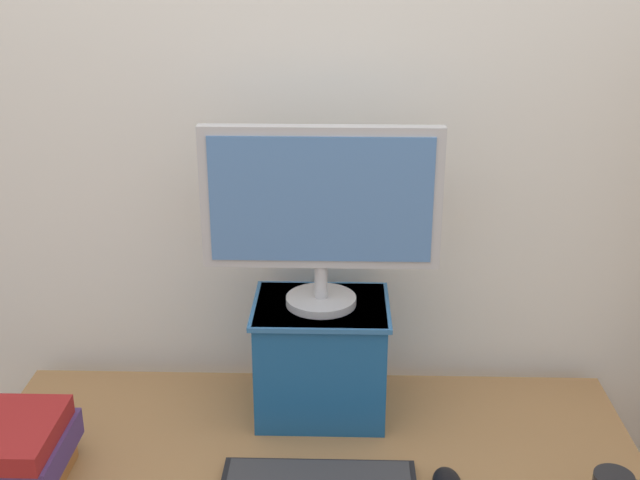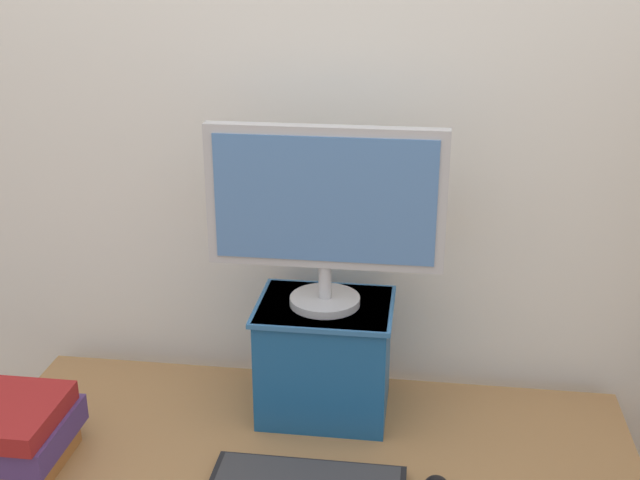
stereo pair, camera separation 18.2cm
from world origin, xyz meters
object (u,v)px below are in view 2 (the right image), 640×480
book_stack (20,433)px  computer_monitor (325,207)px  keyboard (308,479)px  riser_box (325,355)px  desk (308,467)px

book_stack → computer_monitor: bearing=25.7°
book_stack → keyboard: bearing=1.0°
computer_monitor → book_stack: (-0.67, -0.32, -0.47)m
keyboard → book_stack: bearing=-179.0°
computer_monitor → book_stack: computer_monitor is taller
riser_box → book_stack: 0.74m
computer_monitor → riser_box: bearing=90.0°
computer_monitor → book_stack: size_ratio=2.15×
riser_box → computer_monitor: bearing=-90.0°
riser_box → computer_monitor: (-0.00, -0.00, 0.40)m
desk → riser_box: riser_box is taller
riser_box → computer_monitor: 0.40m
desk → computer_monitor: 0.65m
keyboard → book_stack: size_ratio=1.65×
desk → book_stack: (-0.64, -0.17, 0.16)m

